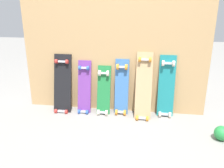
% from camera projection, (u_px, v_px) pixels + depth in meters
% --- Properties ---
extents(ground_plane, '(12.00, 12.00, 0.00)m').
position_uv_depth(ground_plane, '(113.00, 111.00, 3.00)').
color(ground_plane, gray).
extents(plywood_wall_panel, '(2.22, 0.04, 1.85)m').
position_uv_depth(plywood_wall_panel, '(114.00, 37.00, 2.77)').
color(plywood_wall_panel, tan).
rests_on(plywood_wall_panel, ground).
extents(skateboard_black, '(0.22, 0.23, 0.78)m').
position_uv_depth(skateboard_black, '(62.00, 86.00, 2.94)').
color(skateboard_black, black).
rests_on(skateboard_black, ground).
extents(skateboard_purple, '(0.16, 0.20, 0.71)m').
position_uv_depth(skateboard_purple, '(84.00, 90.00, 2.93)').
color(skateboard_purple, '#6B338C').
rests_on(skateboard_purple, ground).
extents(skateboard_green, '(0.16, 0.21, 0.65)m').
position_uv_depth(skateboard_green, '(104.00, 93.00, 2.89)').
color(skateboard_green, '#1E7238').
rests_on(skateboard_green, ground).
extents(skateboard_blue, '(0.17, 0.18, 0.73)m').
position_uv_depth(skateboard_blue, '(122.00, 90.00, 2.87)').
color(skateboard_blue, '#386BAD').
rests_on(skateboard_blue, ground).
extents(skateboard_natural, '(0.19, 0.28, 0.84)m').
position_uv_depth(skateboard_natural, '(144.00, 89.00, 2.77)').
color(skateboard_natural, tan).
rests_on(skateboard_natural, ground).
extents(skateboard_teal, '(0.19, 0.16, 0.80)m').
position_uv_depth(skateboard_teal, '(166.00, 89.00, 2.80)').
color(skateboard_teal, '#197A7F').
rests_on(skateboard_teal, ground).
extents(rubber_ball, '(0.15, 0.15, 0.15)m').
position_uv_depth(rubber_ball, '(222.00, 133.00, 2.36)').
color(rubber_ball, '#268C3F').
rests_on(rubber_ball, ground).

